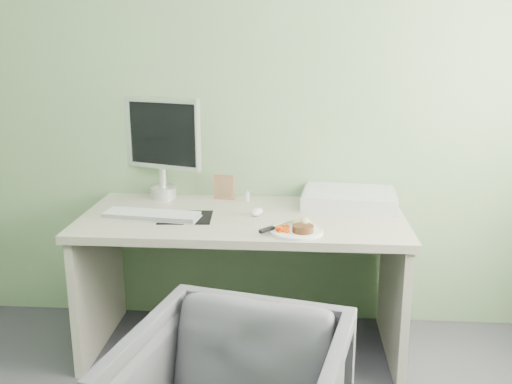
# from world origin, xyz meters

# --- Properties ---
(wall_back) EXTENTS (3.50, 0.00, 3.50)m
(wall_back) POSITION_xyz_m (0.00, 2.00, 1.35)
(wall_back) COLOR #67815A
(wall_back) RESTS_ON floor
(desk) EXTENTS (1.60, 0.75, 0.73)m
(desk) POSITION_xyz_m (0.00, 1.62, 0.55)
(desk) COLOR #B5A798
(desk) RESTS_ON floor
(plate) EXTENTS (0.24, 0.24, 0.01)m
(plate) POSITION_xyz_m (0.27, 1.38, 0.74)
(plate) COLOR white
(plate) RESTS_ON desk
(steak) EXTENTS (0.11, 0.11, 0.03)m
(steak) POSITION_xyz_m (0.30, 1.36, 0.76)
(steak) COLOR black
(steak) RESTS_ON plate
(potato_pile) EXTENTS (0.10, 0.08, 0.06)m
(potato_pile) POSITION_xyz_m (0.30, 1.43, 0.77)
(potato_pile) COLOR tan
(potato_pile) RESTS_ON plate
(carrot_heap) EXTENTS (0.07, 0.06, 0.04)m
(carrot_heap) POSITION_xyz_m (0.21, 1.36, 0.76)
(carrot_heap) COLOR #E64204
(carrot_heap) RESTS_ON plate
(steak_knife) EXTENTS (0.16, 0.18, 0.02)m
(steak_knife) POSITION_xyz_m (0.16, 1.37, 0.75)
(steak_knife) COLOR silver
(steak_knife) RESTS_ON plate
(mousepad) EXTENTS (0.27, 0.24, 0.00)m
(mousepad) POSITION_xyz_m (-0.28, 1.57, 0.73)
(mousepad) COLOR black
(mousepad) RESTS_ON desk
(keyboard) EXTENTS (0.48, 0.19, 0.02)m
(keyboard) POSITION_xyz_m (-0.44, 1.55, 0.75)
(keyboard) COLOR white
(keyboard) RESTS_ON desk
(computer_mouse) EXTENTS (0.07, 0.11, 0.03)m
(computer_mouse) POSITION_xyz_m (0.07, 1.63, 0.75)
(computer_mouse) COLOR white
(computer_mouse) RESTS_ON desk
(photo_frame) EXTENTS (0.11, 0.03, 0.14)m
(photo_frame) POSITION_xyz_m (-0.13, 1.91, 0.80)
(photo_frame) COLOR #A46B4C
(photo_frame) RESTS_ON desk
(eyedrop_bottle) EXTENTS (0.02, 0.02, 0.06)m
(eyedrop_bottle) POSITION_xyz_m (-0.00, 1.89, 0.76)
(eyedrop_bottle) COLOR white
(eyedrop_bottle) RESTS_ON desk
(scanner) EXTENTS (0.51, 0.37, 0.08)m
(scanner) POSITION_xyz_m (0.54, 1.84, 0.77)
(scanner) COLOR #B6B9BD
(scanner) RESTS_ON desk
(monitor) EXTENTS (0.44, 0.19, 0.55)m
(monitor) POSITION_xyz_m (-0.47, 1.94, 1.04)
(monitor) COLOR silver
(monitor) RESTS_ON desk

